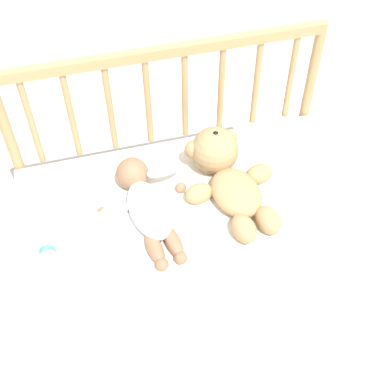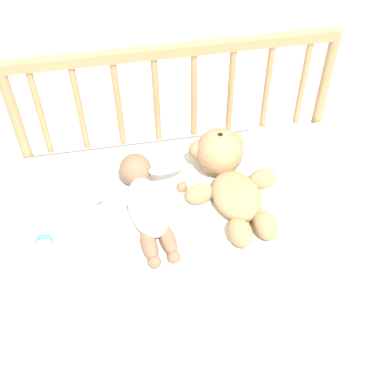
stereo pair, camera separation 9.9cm
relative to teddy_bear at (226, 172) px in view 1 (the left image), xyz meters
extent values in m
plane|color=silver|center=(-0.13, -0.04, -0.54)|extent=(12.00, 12.00, 0.00)
cube|color=white|center=(-0.13, -0.04, -0.30)|extent=(1.10, 0.59, 0.48)
cylinder|color=tan|center=(-0.66, 0.28, -0.11)|extent=(0.04, 0.04, 0.86)
cylinder|color=tan|center=(0.40, 0.28, -0.11)|extent=(0.04, 0.04, 0.86)
cube|color=tan|center=(-0.13, 0.28, 0.30)|extent=(1.06, 0.03, 0.04)
cylinder|color=tan|center=(-0.58, 0.28, 0.11)|extent=(0.02, 0.02, 0.34)
cylinder|color=tan|center=(-0.45, 0.28, 0.11)|extent=(0.02, 0.02, 0.34)
cylinder|color=tan|center=(-0.32, 0.28, 0.11)|extent=(0.02, 0.02, 0.34)
cylinder|color=tan|center=(-0.19, 0.28, 0.11)|extent=(0.02, 0.02, 0.34)
cylinder|color=tan|center=(-0.07, 0.28, 0.11)|extent=(0.02, 0.02, 0.34)
cylinder|color=tan|center=(0.06, 0.28, 0.11)|extent=(0.02, 0.02, 0.34)
cylinder|color=tan|center=(0.19, 0.28, 0.11)|extent=(0.02, 0.02, 0.34)
cylinder|color=tan|center=(0.32, 0.28, 0.11)|extent=(0.02, 0.02, 0.34)
cube|color=white|center=(-0.13, -0.06, -0.06)|extent=(0.83, 0.52, 0.01)
ellipsoid|color=tan|center=(0.01, -0.07, -0.02)|extent=(0.18, 0.23, 0.08)
sphere|color=tan|center=(-0.01, 0.09, 0.02)|extent=(0.16, 0.16, 0.16)
sphere|color=tan|center=(-0.01, 0.09, 0.06)|extent=(0.07, 0.07, 0.07)
sphere|color=black|center=(-0.01, 0.09, 0.09)|extent=(0.02, 0.02, 0.02)
sphere|color=tan|center=(-0.08, 0.11, 0.02)|extent=(0.06, 0.06, 0.06)
sphere|color=tan|center=(0.05, 0.13, 0.02)|extent=(0.06, 0.06, 0.06)
ellipsoid|color=tan|center=(-0.10, -0.04, -0.03)|extent=(0.10, 0.08, 0.07)
ellipsoid|color=tan|center=(0.11, -0.01, -0.03)|extent=(0.10, 0.08, 0.07)
ellipsoid|color=tan|center=(-0.01, -0.21, -0.03)|extent=(0.09, 0.11, 0.07)
ellipsoid|color=tan|center=(0.07, -0.20, -0.03)|extent=(0.09, 0.11, 0.07)
ellipsoid|color=white|center=(-0.27, -0.07, -0.02)|extent=(0.15, 0.25, 0.09)
sphere|color=#936B4C|center=(-0.29, 0.08, -0.01)|extent=(0.11, 0.11, 0.11)
ellipsoid|color=white|center=(-0.38, -0.03, -0.04)|extent=(0.13, 0.06, 0.04)
ellipsoid|color=white|center=(-0.19, 0.05, 0.02)|extent=(0.13, 0.06, 0.04)
sphere|color=#936B4C|center=(-0.41, -0.03, -0.04)|extent=(0.04, 0.04, 0.04)
sphere|color=#936B4C|center=(-0.15, 0.01, -0.04)|extent=(0.04, 0.04, 0.04)
ellipsoid|color=#936B4C|center=(-0.29, -0.20, -0.04)|extent=(0.06, 0.13, 0.05)
ellipsoid|color=#936B4C|center=(-0.23, -0.20, -0.04)|extent=(0.06, 0.13, 0.05)
sphere|color=#936B4C|center=(-0.28, -0.26, -0.04)|extent=(0.04, 0.04, 0.04)
sphere|color=#936B4C|center=(-0.22, -0.26, -0.04)|extent=(0.04, 0.04, 0.04)
cylinder|color=#F4E5CC|center=(-0.59, -0.19, -0.04)|extent=(0.05, 0.11, 0.05)
cylinder|color=#4C99D8|center=(-0.59, -0.14, -0.04)|extent=(0.05, 0.02, 0.05)
sphere|color=#EAC67F|center=(-0.59, -0.12, -0.04)|extent=(0.04, 0.04, 0.04)
camera|label=1|loc=(-0.42, -1.11, 1.27)|focal=50.00mm
camera|label=2|loc=(-0.32, -1.13, 1.27)|focal=50.00mm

